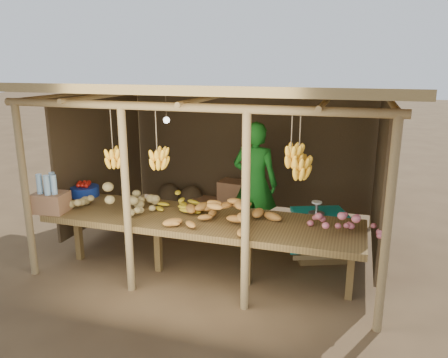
% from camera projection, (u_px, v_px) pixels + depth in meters
% --- Properties ---
extents(ground, '(60.00, 60.00, 0.00)m').
position_uv_depth(ground, '(224.00, 248.00, 6.44)').
color(ground, brown).
rests_on(ground, ground).
extents(stall_structure, '(4.70, 3.50, 2.43)m').
position_uv_depth(stall_structure, '(225.00, 118.00, 5.91)').
color(stall_structure, '#93774B').
rests_on(stall_structure, ground).
extents(counter, '(3.90, 1.05, 0.80)m').
position_uv_depth(counter, '(201.00, 222.00, 5.37)').
color(counter, brown).
rests_on(counter, ground).
extents(potato_heap, '(1.20, 0.82, 0.37)m').
position_uv_depth(potato_heap, '(116.00, 194.00, 5.69)').
color(potato_heap, tan).
rests_on(potato_heap, counter).
extents(sweet_potato_heap, '(1.14, 0.71, 0.36)m').
position_uv_depth(sweet_potato_heap, '(223.00, 208.00, 5.14)').
color(sweet_potato_heap, '#B7782F').
rests_on(sweet_potato_heap, counter).
extents(onion_heap, '(0.90, 0.58, 0.36)m').
position_uv_depth(onion_heap, '(344.00, 218.00, 4.82)').
color(onion_heap, '#CA626F').
rests_on(onion_heap, counter).
extents(banana_pile, '(0.56, 0.37, 0.34)m').
position_uv_depth(banana_pile, '(179.00, 197.00, 5.59)').
color(banana_pile, gold).
rests_on(banana_pile, counter).
extents(tomato_basin, '(0.39, 0.39, 0.21)m').
position_uv_depth(tomato_basin, '(85.00, 190.00, 6.22)').
color(tomato_basin, navy).
rests_on(tomato_basin, counter).
extents(bottle_box, '(0.43, 0.36, 0.50)m').
position_uv_depth(bottle_box, '(51.00, 197.00, 5.53)').
color(bottle_box, brown).
rests_on(bottle_box, counter).
extents(vendor, '(0.69, 0.47, 1.84)m').
position_uv_depth(vendor, '(255.00, 183.00, 6.43)').
color(vendor, '#176B1B').
rests_on(vendor, ground).
extents(tarp_crate, '(0.89, 0.83, 0.85)m').
position_uv_depth(tarp_crate, '(319.00, 234.00, 6.05)').
color(tarp_crate, brown).
rests_on(tarp_crate, ground).
extents(carton_stack, '(0.95, 0.38, 0.71)m').
position_uv_depth(carton_stack, '(224.00, 204.00, 7.45)').
color(carton_stack, brown).
rests_on(carton_stack, ground).
extents(burlap_sacks, '(0.90, 0.47, 0.64)m').
position_uv_depth(burlap_sacks, '(180.00, 199.00, 7.82)').
color(burlap_sacks, '#453520').
rests_on(burlap_sacks, ground).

